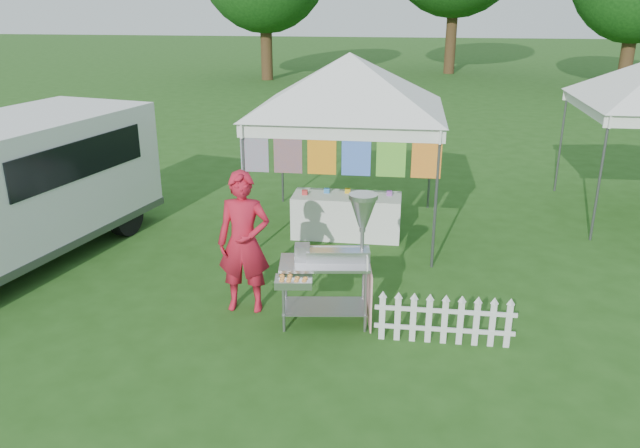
# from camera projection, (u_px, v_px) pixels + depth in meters

# --- Properties ---
(ground) EXTENTS (120.00, 120.00, 0.00)m
(ground) POSITION_uv_depth(u_px,v_px,m) (319.00, 329.00, 7.63)
(ground) COLOR #224C15
(ground) RESTS_ON ground
(canopy_main) EXTENTS (4.24, 4.24, 3.45)m
(canopy_main) POSITION_uv_depth(u_px,v_px,m) (350.00, 53.00, 9.86)
(canopy_main) COLOR #59595E
(canopy_main) RESTS_ON ground
(donut_cart) EXTENTS (1.20, 0.96, 1.66)m
(donut_cart) POSITION_uv_depth(u_px,v_px,m) (339.00, 250.00, 7.43)
(donut_cart) COLOR gray
(donut_cart) RESTS_ON ground
(vendor) EXTENTS (0.69, 0.47, 1.84)m
(vendor) POSITION_uv_depth(u_px,v_px,m) (244.00, 243.00, 7.83)
(vendor) COLOR #B5162B
(vendor) RESTS_ON ground
(cargo_van) EXTENTS (3.11, 5.43, 2.13)m
(cargo_van) POSITION_uv_depth(u_px,v_px,m) (8.00, 189.00, 9.26)
(cargo_van) COLOR silver
(cargo_van) RESTS_ON ground
(picket_fence) EXTENTS (1.62, 0.04, 0.56)m
(picket_fence) POSITION_uv_depth(u_px,v_px,m) (444.00, 321.00, 7.21)
(picket_fence) COLOR silver
(picket_fence) RESTS_ON ground
(display_table) EXTENTS (1.80, 0.70, 0.72)m
(display_table) POSITION_uv_depth(u_px,v_px,m) (347.00, 216.00, 10.49)
(display_table) COLOR white
(display_table) RESTS_ON ground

